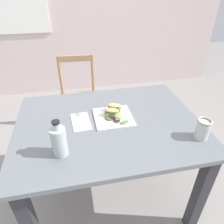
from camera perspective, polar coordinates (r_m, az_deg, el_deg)
name	(u,v)px	position (r m, az deg, el deg)	size (l,w,h in m)	color
ground_plane	(110,196)	(1.84, -0.52, -22.43)	(8.39, 8.39, 0.00)	gray
dining_table	(109,137)	(1.41, -0.80, -6.94)	(1.18, 0.90, 0.74)	slate
chair_wooden_far	(78,99)	(2.21, -9.33, 3.66)	(0.43, 0.43, 0.87)	tan
plate_lunch	(113,117)	(1.36, 0.34, -1.43)	(0.25, 0.25, 0.01)	white
sandwich_half_front	(112,112)	(1.35, -0.08, -0.04)	(0.11, 0.09, 0.06)	#DBB270
sandwich_half_back	(114,107)	(1.40, 0.66, 1.29)	(0.11, 0.09, 0.06)	#DBB270
salad_mixed_greens	(116,117)	(1.33, 1.23, -1.32)	(0.15, 0.15, 0.04)	#602D47
napkin_folded	(81,122)	(1.34, -8.66, -2.63)	(0.11, 0.20, 0.00)	white
fork_on_napkin	(80,120)	(1.36, -8.85, -2.11)	(0.05, 0.19, 0.00)	silver
bottle_cold_brew	(59,143)	(1.09, -14.45, -8.25)	(0.08, 0.08, 0.21)	#472819
mason_jar_iced_tea	(202,130)	(1.28, 23.87, -4.56)	(0.08, 0.08, 0.12)	#995623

